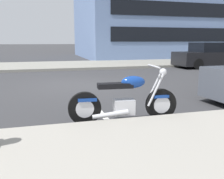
# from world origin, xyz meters

# --- Properties ---
(ground_plane) EXTENTS (260.00, 260.00, 0.00)m
(ground_plane) POSITION_xyz_m (0.00, 0.00, 0.00)
(ground_plane) COLOR #333335
(sidewalk_far_curb) EXTENTS (120.00, 5.00, 0.14)m
(sidewalk_far_curb) POSITION_xyz_m (12.00, 7.11, 0.07)
(sidewalk_far_curb) COLOR gray
(sidewalk_far_curb) RESTS_ON ground
(parking_stall_stripe) EXTENTS (0.12, 2.20, 0.01)m
(parking_stall_stripe) POSITION_xyz_m (0.00, -4.01, 0.00)
(parking_stall_stripe) COLOR silver
(parking_stall_stripe) RESTS_ON ground
(parked_motorcycle) EXTENTS (2.19, 0.62, 1.11)m
(parked_motorcycle) POSITION_xyz_m (0.32, -4.51, 0.43)
(parked_motorcycle) COLOR black
(parked_motorcycle) RESTS_ON ground
(car_opposite_curb) EXTENTS (4.63, 1.83, 1.50)m
(car_opposite_curb) POSITION_xyz_m (8.80, 4.05, 0.70)
(car_opposite_curb) COLOR black
(car_opposite_curb) RESTS_ON ground
(townhouse_near_left) EXTENTS (14.53, 11.99, 9.53)m
(townhouse_near_left) POSITION_xyz_m (9.95, 15.36, 4.77)
(townhouse_near_left) COLOR #6B84B2
(townhouse_near_left) RESTS_ON ground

